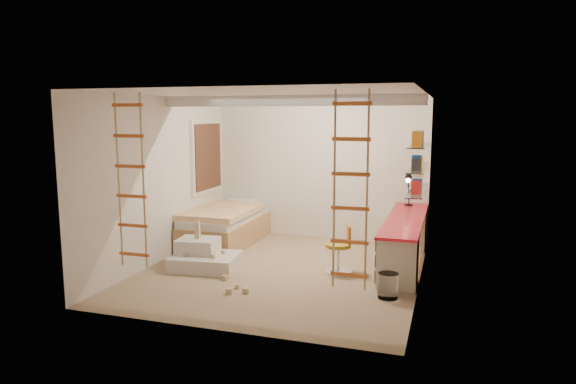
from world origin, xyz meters
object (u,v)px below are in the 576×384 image
(desk, at_px, (405,240))
(play_platform, at_px, (204,257))
(swivel_chair, at_px, (339,255))
(bed, at_px, (226,226))

(desk, bearing_deg, play_platform, -159.42)
(play_platform, bearing_deg, desk, 20.58)
(play_platform, bearing_deg, swivel_chair, 10.25)
(desk, height_order, bed, desk)
(bed, xyz_separation_m, play_platform, (0.30, -1.45, -0.16))
(desk, height_order, play_platform, desk)
(bed, bearing_deg, desk, -6.49)
(bed, distance_m, play_platform, 1.49)
(swivel_chair, height_order, play_platform, swivel_chair)
(bed, distance_m, swivel_chair, 2.57)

